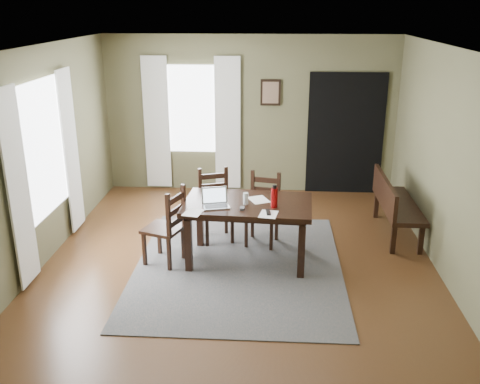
# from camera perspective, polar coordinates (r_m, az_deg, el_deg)

# --- Properties ---
(ground) EXTENTS (5.00, 6.00, 0.01)m
(ground) POSITION_cam_1_polar(r_m,az_deg,el_deg) (6.90, -0.16, -7.94)
(ground) COLOR #492C16
(room_shell) EXTENTS (5.02, 6.02, 2.71)m
(room_shell) POSITION_cam_1_polar(r_m,az_deg,el_deg) (6.28, -0.17, 6.87)
(room_shell) COLOR brown
(room_shell) RESTS_ON ground
(rug) EXTENTS (2.60, 3.20, 0.01)m
(rug) POSITION_cam_1_polar(r_m,az_deg,el_deg) (6.90, -0.16, -7.86)
(rug) COLOR #434343
(rug) RESTS_ON ground
(dining_table) EXTENTS (1.65, 1.05, 0.80)m
(dining_table) POSITION_cam_1_polar(r_m,az_deg,el_deg) (6.75, 0.83, -1.90)
(dining_table) COLOR black
(dining_table) RESTS_ON rug
(chair_end) EXTENTS (0.57, 0.57, 1.02)m
(chair_end) POSITION_cam_1_polar(r_m,az_deg,el_deg) (6.83, -7.80, -3.73)
(chair_end) COLOR black
(chair_end) RESTS_ON rug
(chair_back_left) EXTENTS (0.56, 0.56, 1.00)m
(chair_back_left) POSITION_cam_1_polar(r_m,az_deg,el_deg) (7.49, -2.61, -1.51)
(chair_back_left) COLOR black
(chair_back_left) RESTS_ON rug
(chair_back_right) EXTENTS (0.51, 0.51, 0.99)m
(chair_back_right) POSITION_cam_1_polar(r_m,az_deg,el_deg) (7.36, 2.46, -1.94)
(chair_back_right) COLOR black
(chair_back_right) RESTS_ON rug
(bench) EXTENTS (0.48, 1.49, 0.84)m
(bench) POSITION_cam_1_polar(r_m,az_deg,el_deg) (7.93, 16.06, -0.98)
(bench) COLOR black
(bench) RESTS_ON ground
(laptop) EXTENTS (0.38, 0.33, 0.22)m
(laptop) POSITION_cam_1_polar(r_m,az_deg,el_deg) (6.59, -2.65, -1.00)
(laptop) COLOR #B7B7BC
(laptop) RESTS_ON dining_table
(computer_mouse) EXTENTS (0.06, 0.09, 0.03)m
(computer_mouse) POSITION_cam_1_polar(r_m,az_deg,el_deg) (6.48, 0.23, -1.76)
(computer_mouse) COLOR #3F3F42
(computer_mouse) RESTS_ON dining_table
(tv_remote) EXTENTS (0.07, 0.18, 0.02)m
(tv_remote) POSITION_cam_1_polar(r_m,az_deg,el_deg) (6.38, 3.03, -2.16)
(tv_remote) COLOR black
(tv_remote) RESTS_ON dining_table
(drinking_glass) EXTENTS (0.07, 0.07, 0.15)m
(drinking_glass) POSITION_cam_1_polar(r_m,az_deg,el_deg) (6.63, 0.61, -0.71)
(drinking_glass) COLOR silver
(drinking_glass) RESTS_ON dining_table
(water_bottle) EXTENTS (0.09, 0.09, 0.28)m
(water_bottle) POSITION_cam_1_polar(r_m,az_deg,el_deg) (6.53, 3.67, -0.55)
(water_bottle) COLOR #A30C0D
(water_bottle) RESTS_ON dining_table
(paper_a) EXTENTS (0.26, 0.30, 0.00)m
(paper_a) POSITION_cam_1_polar(r_m,az_deg,el_deg) (6.41, -5.02, -2.19)
(paper_a) COLOR white
(paper_a) RESTS_ON dining_table
(paper_b) EXTENTS (0.25, 0.30, 0.00)m
(paper_b) POSITION_cam_1_polar(r_m,az_deg,el_deg) (6.35, 3.05, -2.38)
(paper_b) COLOR white
(paper_b) RESTS_ON dining_table
(paper_c) EXTENTS (0.32, 0.35, 0.00)m
(paper_c) POSITION_cam_1_polar(r_m,az_deg,el_deg) (6.80, 2.02, -0.83)
(paper_c) COLOR white
(paper_c) RESTS_ON dining_table
(window_left) EXTENTS (0.01, 1.30, 1.70)m
(window_left) POSITION_cam_1_polar(r_m,az_deg,el_deg) (7.15, -20.29, 4.31)
(window_left) COLOR white
(window_left) RESTS_ON ground
(window_back) EXTENTS (1.00, 0.01, 1.50)m
(window_back) POSITION_cam_1_polar(r_m,az_deg,el_deg) (9.35, -5.16, 8.79)
(window_back) COLOR white
(window_back) RESTS_ON ground
(curtain_left_near) EXTENTS (0.03, 0.48, 2.30)m
(curtain_left_near) POSITION_cam_1_polar(r_m,az_deg,el_deg) (6.49, -22.58, 0.24)
(curtain_left_near) COLOR silver
(curtain_left_near) RESTS_ON ground
(curtain_left_far) EXTENTS (0.03, 0.48, 2.30)m
(curtain_left_far) POSITION_cam_1_polar(r_m,az_deg,el_deg) (7.93, -17.60, 4.15)
(curtain_left_far) COLOR silver
(curtain_left_far) RESTS_ON ground
(curtain_back_left) EXTENTS (0.44, 0.03, 2.30)m
(curtain_back_left) POSITION_cam_1_polar(r_m,az_deg,el_deg) (9.48, -8.88, 7.25)
(curtain_back_left) COLOR silver
(curtain_back_left) RESTS_ON ground
(curtain_back_right) EXTENTS (0.44, 0.03, 2.30)m
(curtain_back_right) POSITION_cam_1_polar(r_m,az_deg,el_deg) (9.30, -1.33, 7.23)
(curtain_back_right) COLOR silver
(curtain_back_right) RESTS_ON ground
(framed_picture) EXTENTS (0.34, 0.03, 0.44)m
(framed_picture) POSITION_cam_1_polar(r_m,az_deg,el_deg) (9.19, 3.28, 10.55)
(framed_picture) COLOR black
(framed_picture) RESTS_ON ground
(doorway_back) EXTENTS (1.30, 0.03, 2.10)m
(doorway_back) POSITION_cam_1_polar(r_m,az_deg,el_deg) (9.41, 11.18, 6.08)
(doorway_back) COLOR black
(doorway_back) RESTS_ON ground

